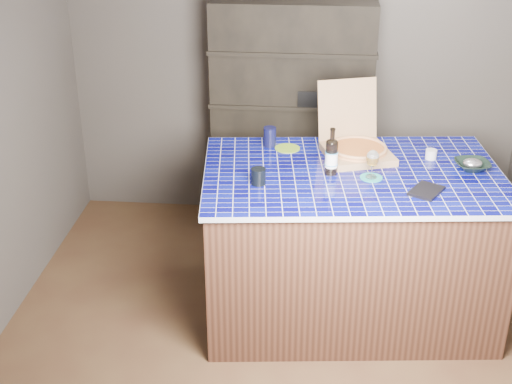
# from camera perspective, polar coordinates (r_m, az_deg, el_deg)

# --- Properties ---
(room) EXTENTS (3.50, 3.50, 3.50)m
(room) POSITION_cam_1_polar(r_m,az_deg,el_deg) (3.96, 1.92, 3.04)
(room) COLOR brown
(room) RESTS_ON ground
(shelving_unit) EXTENTS (1.20, 0.41, 1.80)m
(shelving_unit) POSITION_cam_1_polar(r_m,az_deg,el_deg) (5.51, 2.89, 5.94)
(shelving_unit) COLOR black
(shelving_unit) RESTS_ON floor
(kitchen_island) EXTENTS (1.93, 1.34, 1.00)m
(kitchen_island) POSITION_cam_1_polar(r_m,az_deg,el_deg) (4.62, 7.41, -4.04)
(kitchen_island) COLOR #4E2D1E
(kitchen_island) RESTS_ON floor
(pizza_box) EXTENTS (0.52, 0.58, 0.43)m
(pizza_box) POSITION_cam_1_polar(r_m,az_deg,el_deg) (4.60, 8.05, 3.61)
(pizza_box) COLOR tan
(pizza_box) RESTS_ON kitchen_island
(mead_bottle) EXTENTS (0.08, 0.08, 0.30)m
(mead_bottle) POSITION_cam_1_polar(r_m,az_deg,el_deg) (4.30, 6.06, 2.87)
(mead_bottle) COLOR black
(mead_bottle) RESTS_ON kitchen_island
(teal_trivet) EXTENTS (0.13, 0.13, 0.01)m
(teal_trivet) POSITION_cam_1_polar(r_m,az_deg,el_deg) (4.32, 9.20, 1.15)
(teal_trivet) COLOR teal
(teal_trivet) RESTS_ON kitchen_island
(wine_glass) EXTENTS (0.08, 0.08, 0.17)m
(wine_glass) POSITION_cam_1_polar(r_m,az_deg,el_deg) (4.27, 9.31, 2.62)
(wine_glass) COLOR white
(wine_glass) RESTS_ON teal_trivet
(tumbler) EXTENTS (0.09, 0.09, 0.10)m
(tumbler) POSITION_cam_1_polar(r_m,az_deg,el_deg) (4.18, 0.19, 1.26)
(tumbler) COLOR black
(tumbler) RESTS_ON kitchen_island
(dvd_case) EXTENTS (0.24, 0.26, 0.02)m
(dvd_case) POSITION_cam_1_polar(r_m,az_deg,el_deg) (4.21, 13.47, 0.09)
(dvd_case) COLOR black
(dvd_case) RESTS_ON kitchen_island
(bowl) EXTENTS (0.24, 0.24, 0.05)m
(bowl) POSITION_cam_1_polar(r_m,az_deg,el_deg) (4.57, 16.91, 2.05)
(bowl) COLOR black
(bowl) RESTS_ON kitchen_island
(foil_contents) EXTENTS (0.12, 0.10, 0.06)m
(foil_contents) POSITION_cam_1_polar(r_m,az_deg,el_deg) (4.57, 16.94, 2.22)
(foil_contents) COLOR silver
(foil_contents) RESTS_ON bowl
(white_jar) EXTENTS (0.07, 0.07, 0.06)m
(white_jar) POSITION_cam_1_polar(r_m,az_deg,el_deg) (4.66, 13.83, 2.95)
(white_jar) COLOR silver
(white_jar) RESTS_ON kitchen_island
(navy_cup) EXTENTS (0.08, 0.08, 0.13)m
(navy_cup) POSITION_cam_1_polar(r_m,az_deg,el_deg) (4.71, 1.11, 4.44)
(navy_cup) COLOR black
(navy_cup) RESTS_ON kitchen_island
(green_trivet) EXTENTS (0.17, 0.17, 0.01)m
(green_trivet) POSITION_cam_1_polar(r_m,az_deg,el_deg) (4.69, 2.53, 3.52)
(green_trivet) COLOR olive
(green_trivet) RESTS_ON kitchen_island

